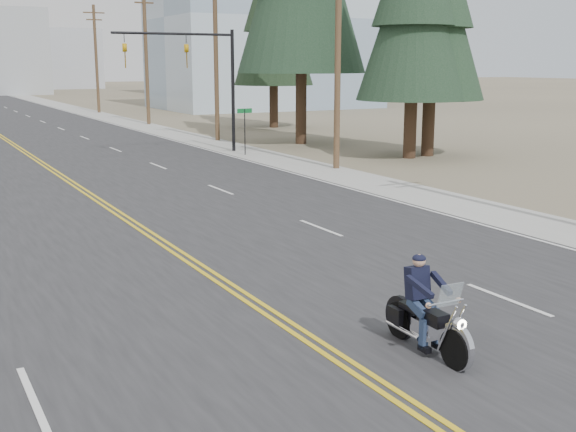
% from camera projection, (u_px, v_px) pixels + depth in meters
% --- Properties ---
extents(sidewalk_right, '(3.00, 200.00, 0.01)m').
position_uv_depth(sidewalk_right, '(90.00, 113.00, 75.65)').
color(sidewalk_right, '#A5A5A0').
rests_on(sidewalk_right, ground).
extents(traffic_mast_right, '(7.10, 0.26, 7.00)m').
position_uv_depth(traffic_mast_right, '(200.00, 66.00, 40.75)').
color(traffic_mast_right, black).
rests_on(traffic_mast_right, ground).
extents(street_sign, '(0.90, 0.06, 2.62)m').
position_uv_depth(street_sign, '(245.00, 123.00, 40.53)').
color(street_sign, black).
rests_on(street_sign, ground).
extents(utility_pole_b, '(2.20, 0.30, 11.50)m').
position_uv_depth(utility_pole_b, '(338.00, 45.00, 34.43)').
color(utility_pole_b, brown).
rests_on(utility_pole_b, ground).
extents(utility_pole_c, '(2.20, 0.30, 11.00)m').
position_uv_depth(utility_pole_c, '(216.00, 54.00, 47.39)').
color(utility_pole_c, brown).
rests_on(utility_pole_c, ground).
extents(utility_pole_d, '(2.20, 0.30, 11.50)m').
position_uv_depth(utility_pole_d, '(146.00, 53.00, 60.25)').
color(utility_pole_d, brown).
rests_on(utility_pole_d, ground).
extents(utility_pole_e, '(2.20, 0.30, 11.00)m').
position_uv_depth(utility_pole_e, '(96.00, 57.00, 74.93)').
color(utility_pole_e, brown).
rests_on(utility_pole_e, ground).
extents(glass_building, '(24.00, 16.00, 20.00)m').
position_uv_depth(glass_building, '(264.00, 20.00, 83.12)').
color(glass_building, '#9EB5CC').
rests_on(glass_building, ground).
extents(haze_bldg_c, '(16.00, 12.00, 18.00)m').
position_uv_depth(haze_bldg_c, '(200.00, 40.00, 121.46)').
color(haze_bldg_c, '#B7BCC6').
rests_on(haze_bldg_c, ground).
extents(haze_bldg_e, '(14.00, 14.00, 12.00)m').
position_uv_depth(haze_bldg_e, '(62.00, 59.00, 149.53)').
color(haze_bldg_e, '#B7BCC6').
rests_on(haze_bldg_e, ground).
extents(motorcyclist, '(1.03, 2.28, 1.76)m').
position_uv_depth(motorcyclist, '(428.00, 306.00, 12.81)').
color(motorcyclist, black).
rests_on(motorcyclist, ground).
extents(conifer_far, '(6.35, 6.35, 17.01)m').
position_uv_depth(conifer_far, '(273.00, 3.00, 56.63)').
color(conifer_far, '#382619').
rests_on(conifer_far, ground).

